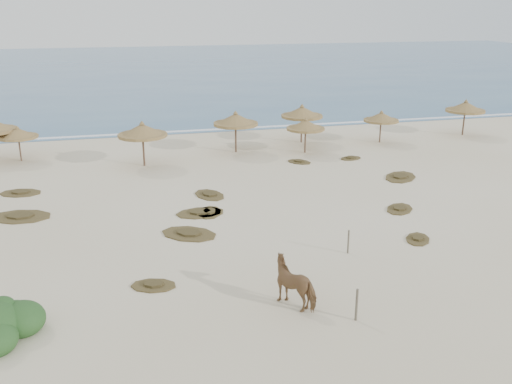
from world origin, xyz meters
TOP-DOWN VIEW (x-y plane):
  - ground at (0.00, 0.00)m, footprint 160.00×160.00m
  - ocean at (0.00, 75.00)m, footprint 200.00×100.00m
  - foam_line at (0.00, 26.00)m, footprint 70.00×0.60m
  - palapa_1 at (-11.23, 19.29)m, footprint 3.43×3.43m
  - palapa_2 at (-3.06, 16.00)m, footprint 4.10×4.10m
  - palapa_3 at (3.66, 18.09)m, footprint 4.00×4.00m
  - palapa_4 at (9.24, 19.83)m, footprint 3.85×3.85m
  - palapa_5 at (8.49, 16.71)m, footprint 3.29×3.29m
  - palapa_6 at (15.16, 18.30)m, footprint 3.57×3.57m
  - palapa_7 at (22.93, 19.04)m, footprint 3.50×3.50m
  - horse at (1.14, -4.02)m, footprint 1.93×2.18m
  - fence_post_near at (2.79, -5.60)m, footprint 0.12×0.12m
  - fence_post_far at (4.68, -0.39)m, footprint 0.10×0.10m
  - scrub_1 at (-9.79, 7.72)m, footprint 3.51×2.71m
  - scrub_2 at (-0.35, 6.00)m, footprint 1.71×2.18m
  - scrub_3 at (-0.82, 6.04)m, footprint 2.61×1.77m
  - scrub_4 at (9.47, 4.08)m, footprint 2.27×2.33m
  - scrub_5 at (12.27, 9.34)m, footprint 3.16×3.20m
  - scrub_6 at (-10.31, 11.76)m, footprint 2.63×2.02m
  - scrub_7 at (7.26, 14.26)m, footprint 1.97×2.01m
  - scrub_9 at (-1.76, 3.38)m, footprint 3.27×3.03m
  - scrub_10 at (11.05, 14.28)m, footprint 1.81×1.41m
  - scrub_11 at (-3.78, -1.43)m, footprint 2.02×1.60m
  - scrub_12 at (8.38, 0.20)m, footprint 1.80×1.96m
  - scrub_13 at (0.13, 8.78)m, footprint 2.12×2.59m

SIDE VIEW (x-z plane):
  - ground at x=0.00m, z-range 0.00..0.00m
  - ocean at x=0.00m, z-range 0.00..0.01m
  - foam_line at x=0.00m, z-range 0.00..0.01m
  - scrub_1 at x=-9.79m, z-range -0.03..0.13m
  - scrub_3 at x=-0.82m, z-range -0.03..0.13m
  - scrub_5 at x=12.27m, z-range -0.03..0.13m
  - scrub_6 at x=-10.31m, z-range -0.03..0.13m
  - scrub_7 at x=7.26m, z-range -0.03..0.13m
  - scrub_9 at x=-1.76m, z-range -0.03..0.13m
  - scrub_11 at x=-3.78m, z-range -0.03..0.13m
  - scrub_12 at x=8.38m, z-range -0.03..0.13m
  - scrub_13 at x=0.13m, z-range -0.03..0.13m
  - scrub_2 at x=-0.35m, z-range -0.03..0.13m
  - scrub_4 at x=9.47m, z-range -0.03..0.13m
  - scrub_10 at x=11.05m, z-range -0.03..0.13m
  - fence_post_far at x=4.68m, z-range 0.00..1.08m
  - fence_post_near at x=2.79m, z-range 0.00..1.19m
  - horse at x=1.14m, z-range 0.00..1.71m
  - palapa_1 at x=-11.23m, z-range 0.68..3.14m
  - palapa_6 at x=15.16m, z-range 0.70..3.24m
  - palapa_5 at x=8.49m, z-range 0.71..3.30m
  - palapa_7 at x=22.93m, z-range 0.82..3.77m
  - palapa_4 at x=9.24m, z-range 0.83..3.85m
  - palapa_3 at x=3.66m, z-range 0.84..3.88m
  - palapa_2 at x=-3.06m, z-range 0.84..3.88m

